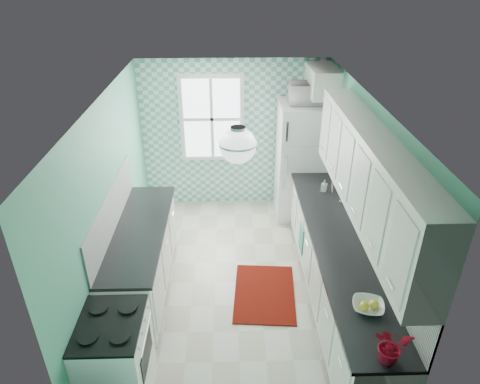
{
  "coord_description": "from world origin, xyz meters",
  "views": [
    {
      "loc": [
        -0.08,
        -4.45,
        3.85
      ],
      "look_at": [
        0.05,
        0.25,
        1.25
      ],
      "focal_mm": 32.0,
      "sensor_mm": 36.0,
      "label": 1
    }
  ],
  "objects_px": {
    "ceiling_light": "(238,145)",
    "sink": "(326,205)",
    "stove": "(116,357)",
    "potted_plant": "(391,346)",
    "fridge": "(303,161)",
    "microwave": "(308,93)",
    "fruit_bowl": "(368,306)"
  },
  "relations": [
    {
      "from": "ceiling_light",
      "to": "sink",
      "type": "xyz_separation_m",
      "value": [
        1.2,
        1.23,
        -1.39
      ]
    },
    {
      "from": "stove",
      "to": "ceiling_light",
      "type": "bearing_deg",
      "value": 35.96
    },
    {
      "from": "potted_plant",
      "to": "fridge",
      "type": "bearing_deg",
      "value": 91.34
    },
    {
      "from": "fridge",
      "to": "potted_plant",
      "type": "distance_m",
      "value": 3.86
    },
    {
      "from": "stove",
      "to": "sink",
      "type": "height_order",
      "value": "sink"
    },
    {
      "from": "sink",
      "to": "microwave",
      "type": "distance_m",
      "value": 1.76
    },
    {
      "from": "sink",
      "to": "potted_plant",
      "type": "relative_size",
      "value": 1.79
    },
    {
      "from": "fridge",
      "to": "potted_plant",
      "type": "relative_size",
      "value": 6.1
    },
    {
      "from": "fruit_bowl",
      "to": "potted_plant",
      "type": "xyz_separation_m",
      "value": [
        0.0,
        -0.57,
        0.12
      ]
    },
    {
      "from": "fridge",
      "to": "fruit_bowl",
      "type": "bearing_deg",
      "value": -84.7
    },
    {
      "from": "fruit_bowl",
      "to": "potted_plant",
      "type": "height_order",
      "value": "potted_plant"
    },
    {
      "from": "ceiling_light",
      "to": "sink",
      "type": "height_order",
      "value": "ceiling_light"
    },
    {
      "from": "ceiling_light",
      "to": "potted_plant",
      "type": "relative_size",
      "value": 1.12
    },
    {
      "from": "ceiling_light",
      "to": "potted_plant",
      "type": "height_order",
      "value": "ceiling_light"
    },
    {
      "from": "ceiling_light",
      "to": "fruit_bowl",
      "type": "bearing_deg",
      "value": -30.37
    },
    {
      "from": "fruit_bowl",
      "to": "potted_plant",
      "type": "bearing_deg",
      "value": -90.0
    },
    {
      "from": "ceiling_light",
      "to": "sink",
      "type": "relative_size",
      "value": 0.62
    },
    {
      "from": "microwave",
      "to": "ceiling_light",
      "type": "bearing_deg",
      "value": 68.55
    },
    {
      "from": "sink",
      "to": "microwave",
      "type": "height_order",
      "value": "microwave"
    },
    {
      "from": "fridge",
      "to": "microwave",
      "type": "height_order",
      "value": "microwave"
    },
    {
      "from": "ceiling_light",
      "to": "stove",
      "type": "distance_m",
      "value": 2.34
    },
    {
      "from": "fridge",
      "to": "potted_plant",
      "type": "bearing_deg",
      "value": -84.93
    },
    {
      "from": "fridge",
      "to": "sink",
      "type": "xyz_separation_m",
      "value": [
        0.09,
        -1.35,
        -0.03
      ]
    },
    {
      "from": "ceiling_light",
      "to": "fruit_bowl",
      "type": "xyz_separation_m",
      "value": [
        1.2,
        -0.7,
        -1.35
      ]
    },
    {
      "from": "potted_plant",
      "to": "fruit_bowl",
      "type": "bearing_deg",
      "value": 90.0
    },
    {
      "from": "ceiling_light",
      "to": "microwave",
      "type": "bearing_deg",
      "value": 66.73
    },
    {
      "from": "fridge",
      "to": "fruit_bowl",
      "type": "xyz_separation_m",
      "value": [
        0.09,
        -3.28,
        0.02
      ]
    },
    {
      "from": "stove",
      "to": "potted_plant",
      "type": "bearing_deg",
      "value": -8.84
    },
    {
      "from": "stove",
      "to": "microwave",
      "type": "xyz_separation_m",
      "value": [
        2.31,
        3.37,
        1.59
      ]
    },
    {
      "from": "ceiling_light",
      "to": "stove",
      "type": "bearing_deg",
      "value": -146.77
    },
    {
      "from": "ceiling_light",
      "to": "sink",
      "type": "bearing_deg",
      "value": 45.72
    },
    {
      "from": "fridge",
      "to": "fruit_bowl",
      "type": "height_order",
      "value": "fridge"
    }
  ]
}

